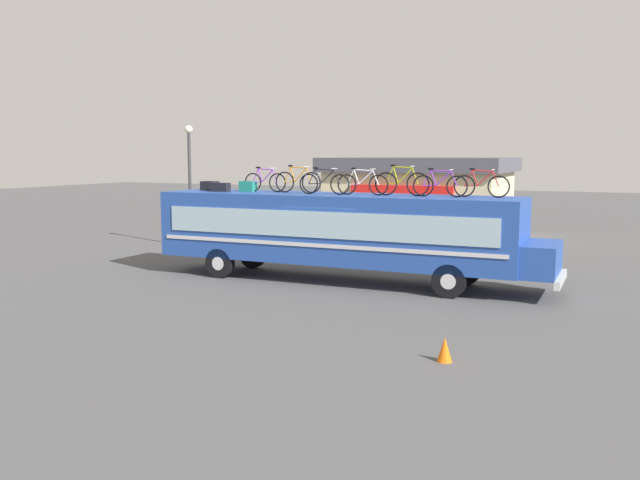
# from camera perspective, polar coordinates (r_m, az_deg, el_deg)

# --- Properties ---
(ground_plane) EXTENTS (120.00, 120.00, 0.00)m
(ground_plane) POSITION_cam_1_polar(r_m,az_deg,el_deg) (22.11, 1.22, -3.46)
(ground_plane) COLOR #4C4C4F
(bus) EXTENTS (13.07, 2.53, 2.84)m
(bus) POSITION_cam_1_polar(r_m,az_deg,el_deg) (21.77, 1.73, 0.92)
(bus) COLOR #23479E
(bus) RESTS_ON ground
(luggage_bag_1) EXTENTS (0.54, 0.44, 0.33)m
(luggage_bag_1) POSITION_cam_1_polar(r_m,az_deg,el_deg) (24.40, -9.33, 4.56)
(luggage_bag_1) COLOR black
(luggage_bag_1) RESTS_ON bus
(luggage_bag_2) EXTENTS (0.69, 0.32, 0.30)m
(luggage_bag_2) POSITION_cam_1_polar(r_m,az_deg,el_deg) (23.58, -8.49, 4.45)
(luggage_bag_2) COLOR black
(luggage_bag_2) RESTS_ON bus
(luggage_bag_3) EXTENTS (0.54, 0.36, 0.36)m
(luggage_bag_3) POSITION_cam_1_polar(r_m,az_deg,el_deg) (23.49, -6.12, 4.55)
(luggage_bag_3) COLOR #1E7F66
(luggage_bag_3) RESTS_ON bus
(rooftop_bicycle_1) EXTENTS (1.60, 0.44, 0.86)m
(rooftop_bicycle_1) POSITION_cam_1_polar(r_m,az_deg,el_deg) (23.15, -4.69, 4.98)
(rooftop_bicycle_1) COLOR black
(rooftop_bicycle_1) RESTS_ON bus
(rooftop_bicycle_2) EXTENTS (1.69, 0.44, 0.93)m
(rooftop_bicycle_2) POSITION_cam_1_polar(r_m,az_deg,el_deg) (22.52, -1.89, 5.00)
(rooftop_bicycle_2) COLOR black
(rooftop_bicycle_2) RESTS_ON bus
(rooftop_bicycle_3) EXTENTS (1.75, 0.44, 0.88)m
(rooftop_bicycle_3) POSITION_cam_1_polar(r_m,az_deg,el_deg) (21.56, 0.34, 4.86)
(rooftop_bicycle_3) COLOR black
(rooftop_bicycle_3) RESTS_ON bus
(rooftop_bicycle_4) EXTENTS (1.71, 0.44, 0.87)m
(rooftop_bicycle_4) POSITION_cam_1_polar(r_m,az_deg,el_deg) (21.27, 3.61, 4.80)
(rooftop_bicycle_4) COLOR black
(rooftop_bicycle_4) RESTS_ON bus
(rooftop_bicycle_5) EXTENTS (1.76, 0.44, 0.97)m
(rooftop_bicycle_5) POSITION_cam_1_polar(r_m,az_deg,el_deg) (21.00, 6.94, 4.83)
(rooftop_bicycle_5) COLOR black
(rooftop_bicycle_5) RESTS_ON bus
(rooftop_bicycle_6) EXTENTS (1.69, 0.44, 0.87)m
(rooftop_bicycle_6) POSITION_cam_1_polar(r_m,az_deg,el_deg) (20.64, 10.12, 4.63)
(rooftop_bicycle_6) COLOR black
(rooftop_bicycle_6) RESTS_ON bus
(rooftop_bicycle_7) EXTENTS (1.67, 0.44, 0.88)m
(rooftop_bicycle_7) POSITION_cam_1_polar(r_m,az_deg,el_deg) (20.67, 13.50, 4.55)
(rooftop_bicycle_7) COLOR black
(rooftop_bicycle_7) RESTS_ON bus
(roadside_building) EXTENTS (8.85, 7.21, 3.95)m
(roadside_building) POSITION_cam_1_polar(r_m,az_deg,el_deg) (34.69, 8.57, 3.73)
(roadside_building) COLOR beige
(roadside_building) RESTS_ON ground
(traffic_cone) EXTENTS (0.30, 0.30, 0.50)m
(traffic_cone) POSITION_cam_1_polar(r_m,az_deg,el_deg) (13.80, 10.52, -9.10)
(traffic_cone) COLOR orange
(traffic_cone) RESTS_ON ground
(street_lamp) EXTENTS (0.35, 0.35, 5.38)m
(street_lamp) POSITION_cam_1_polar(r_m,az_deg,el_deg) (30.47, -10.99, 5.71)
(street_lamp) COLOR #38383D
(street_lamp) RESTS_ON ground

